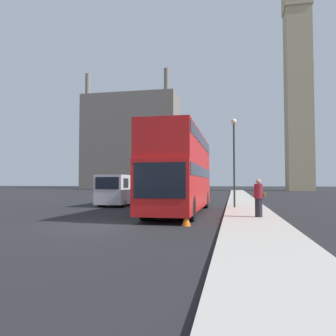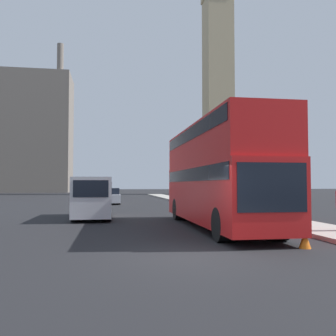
# 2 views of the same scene
# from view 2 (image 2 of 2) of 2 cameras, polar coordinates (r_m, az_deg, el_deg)

# --- Properties ---
(ground_plane) EXTENTS (300.00, 300.00, 0.00)m
(ground_plane) POSITION_cam_2_polar(r_m,az_deg,el_deg) (10.27, 3.91, -13.28)
(ground_plane) COLOR black
(clock_tower) EXTENTS (5.75, 5.92, 61.52)m
(clock_tower) POSITION_cam_2_polar(r_m,az_deg,el_deg) (81.82, 7.59, 18.72)
(clock_tower) COLOR tan
(clock_tower) RESTS_ON ground_plane
(building_block_distant) EXTENTS (30.23, 13.10, 36.56)m
(building_block_distant) POSITION_cam_2_polar(r_m,az_deg,el_deg) (102.99, -22.98, 4.97)
(building_block_distant) COLOR slate
(building_block_distant) RESTS_ON ground_plane
(red_double_decker_bus) EXTENTS (2.51, 11.36, 4.51)m
(red_double_decker_bus) POSITION_cam_2_polar(r_m,az_deg,el_deg) (16.75, 7.47, -0.46)
(red_double_decker_bus) COLOR red
(red_double_decker_bus) RESTS_ON ground_plane
(white_van) EXTENTS (2.05, 6.01, 2.31)m
(white_van) POSITION_cam_2_polar(r_m,az_deg,el_deg) (21.71, -11.34, -4.27)
(white_van) COLOR silver
(white_van) RESTS_ON ground_plane
(street_lamp) EXTENTS (0.36, 0.36, 5.79)m
(street_lamp) POSITION_cam_2_polar(r_m,az_deg,el_deg) (20.73, 13.07, 3.13)
(street_lamp) COLOR #2D332D
(street_lamp) RESTS_ON sidewalk_strip
(parked_sedan) EXTENTS (1.87, 4.52, 1.57)m
(parked_sedan) POSITION_cam_2_polar(r_m,az_deg,el_deg) (37.70, -8.76, -4.36)
(parked_sedan) COLOR silver
(parked_sedan) RESTS_ON ground_plane
(traffic_cone) EXTENTS (0.36, 0.36, 0.55)m
(traffic_cone) POSITION_cam_2_polar(r_m,az_deg,el_deg) (12.15, 20.12, -10.15)
(traffic_cone) COLOR orange
(traffic_cone) RESTS_ON ground_plane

